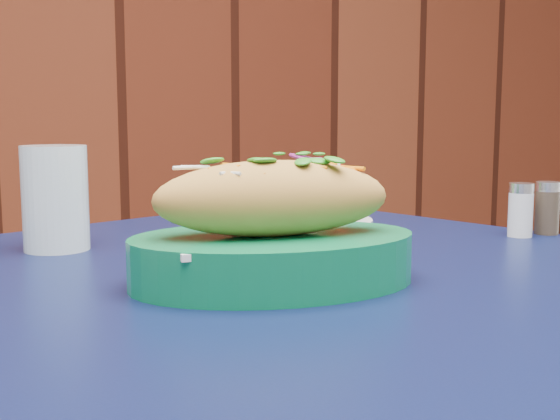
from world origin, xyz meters
name	(u,v)px	position (x,y,z in m)	size (l,w,h in m)	color
cafe_table	(284,352)	(-0.22, 1.30, 0.66)	(1.01, 1.01, 0.75)	black
banh_mi_basket	(274,234)	(-0.25, 1.24, 0.80)	(0.29, 0.21, 0.12)	#0A6A3D
salad_plate	(300,199)	(-0.08, 1.52, 0.79)	(0.20, 0.20, 0.10)	white
water_glass	(55,198)	(-0.41, 1.49, 0.81)	(0.07, 0.07, 0.12)	silver
salt_shaker	(521,210)	(0.13, 1.33, 0.78)	(0.03, 0.03, 0.07)	white
pepper_shaker	(547,208)	(0.18, 1.33, 0.78)	(0.03, 0.03, 0.07)	#3F3326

